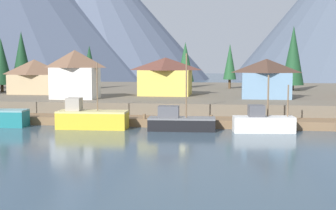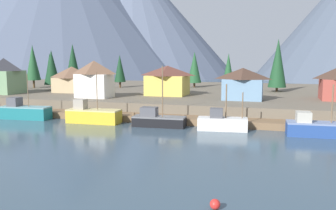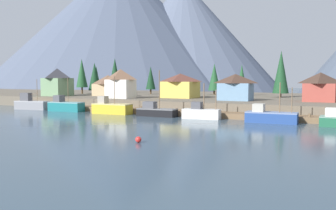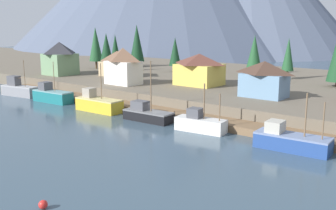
% 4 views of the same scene
% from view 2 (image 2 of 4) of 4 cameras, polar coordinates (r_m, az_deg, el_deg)
% --- Properties ---
extents(ground_plane, '(400.00, 400.00, 1.00)m').
position_cam_2_polar(ground_plane, '(72.73, 3.39, -0.71)').
color(ground_plane, '#384C5B').
extents(dock, '(80.00, 4.00, 1.60)m').
position_cam_2_polar(dock, '(55.43, -0.96, -2.23)').
color(dock, brown).
rests_on(dock, ground_plane).
extents(shoreline_bank, '(400.00, 56.00, 2.50)m').
position_cam_2_polar(shoreline_bank, '(84.14, 5.31, 1.59)').
color(shoreline_bank, '#665B4C').
rests_on(shoreline_bank, ground_plane).
extents(mountain_west_peak, '(162.62, 162.62, 78.91)m').
position_cam_2_polar(mountain_west_peak, '(213.31, -16.93, 15.16)').
color(mountain_west_peak, '#4C566B').
rests_on(mountain_west_peak, ground_plane).
extents(mountain_central_peak, '(116.72, 116.72, 65.76)m').
position_cam_2_polar(mountain_central_peak, '(208.05, -5.71, 13.81)').
color(mountain_central_peak, slate).
rests_on(mountain_central_peak, ground_plane).
extents(fishing_boat_teal, '(8.35, 3.18, 7.33)m').
position_cam_2_polar(fishing_boat_teal, '(62.81, -22.01, -0.97)').
color(fishing_boat_teal, '#196B70').
rests_on(fishing_boat_teal, ground_plane).
extents(fishing_boat_yellow, '(8.29, 3.20, 7.78)m').
position_cam_2_polar(fishing_boat_yellow, '(55.84, -11.95, -1.59)').
color(fishing_boat_yellow, gold).
rests_on(fishing_boat_yellow, ground_plane).
extents(fishing_boat_black, '(7.75, 3.05, 8.78)m').
position_cam_2_polar(fishing_boat_black, '(51.76, -1.65, -2.38)').
color(fishing_boat_black, black).
rests_on(fishing_boat_black, ground_plane).
extents(fishing_boat_white, '(6.97, 3.09, 6.39)m').
position_cam_2_polar(fishing_boat_white, '(49.60, 8.61, -2.77)').
color(fishing_boat_white, silver).
rests_on(fishing_boat_white, ground_plane).
extents(fishing_boat_blue, '(8.35, 3.39, 6.62)m').
position_cam_2_polar(fishing_boat_blue, '(49.25, 22.96, -3.38)').
color(fishing_boat_blue, navy).
rests_on(fishing_boat_blue, ground_plane).
extents(house_blue, '(7.21, 4.56, 5.69)m').
position_cam_2_polar(house_blue, '(64.48, 11.88, 3.38)').
color(house_blue, '#6689A8').
rests_on(house_blue, shoreline_bank).
extents(house_green, '(6.63, 6.31, 7.42)m').
position_cam_2_polar(house_green, '(82.25, -24.74, 4.33)').
color(house_green, '#6B8E66').
rests_on(house_green, shoreline_bank).
extents(house_white, '(6.58, 4.58, 6.94)m').
position_cam_2_polar(house_white, '(68.49, -11.74, 4.15)').
color(house_white, silver).
rests_on(house_white, shoreline_bank).
extents(house_yellow, '(8.19, 6.75, 5.91)m').
position_cam_2_polar(house_yellow, '(71.60, -0.10, 4.02)').
color(house_yellow, gold).
rests_on(house_yellow, shoreline_bank).
extents(house_tan, '(7.93, 4.78, 5.60)m').
position_cam_2_polar(house_tan, '(79.99, -15.13, 4.02)').
color(house_tan, tan).
rests_on(house_tan, shoreline_bank).
extents(conifer_near_left, '(2.90, 2.90, 8.28)m').
position_cam_2_polar(conifer_near_left, '(90.91, -7.73, 5.84)').
color(conifer_near_left, '#4C3823').
rests_on(conifer_near_left, shoreline_bank).
extents(conifer_near_right, '(3.92, 3.92, 11.25)m').
position_cam_2_polar(conifer_near_right, '(100.20, -15.00, 6.66)').
color(conifer_near_right, '#4C3823').
rests_on(conifer_near_right, shoreline_bank).
extents(conifer_mid_left, '(3.49, 3.49, 10.67)m').
position_cam_2_polar(conifer_mid_left, '(94.69, -20.84, 6.37)').
color(conifer_mid_left, '#4C3823').
rests_on(conifer_mid_left, shoreline_bank).
extents(conifer_mid_right, '(3.97, 3.97, 11.64)m').
position_cam_2_polar(conifer_mid_right, '(82.32, 17.18, 6.44)').
color(conifer_mid_right, '#4C3823').
rests_on(conifer_mid_right, shoreline_bank).
extents(conifer_back_left, '(2.52, 2.52, 8.59)m').
position_cam_2_polar(conifer_back_left, '(87.34, 9.66, 5.93)').
color(conifer_back_left, '#4C3823').
rests_on(conifer_back_left, shoreline_bank).
extents(conifer_back_right, '(2.67, 2.67, 8.71)m').
position_cam_2_polar(conifer_back_right, '(100.24, -18.39, 5.84)').
color(conifer_back_right, '#4C3823').
rests_on(conifer_back_right, shoreline_bank).
extents(conifer_centre, '(3.66, 3.66, 9.29)m').
position_cam_2_polar(conifer_centre, '(87.41, -18.15, 5.76)').
color(conifer_centre, '#4C3823').
rests_on(conifer_centre, shoreline_bank).
extents(conifer_far_left, '(3.53, 3.53, 9.03)m').
position_cam_2_polar(conifer_far_left, '(91.10, 4.26, 6.05)').
color(conifer_far_left, '#4C3823').
rests_on(conifer_far_left, shoreline_bank).
extents(channel_buoy, '(0.70, 0.70, 0.70)m').
position_cam_2_polar(channel_buoy, '(24.42, 7.55, -15.49)').
color(channel_buoy, red).
rests_on(channel_buoy, ground_plane).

